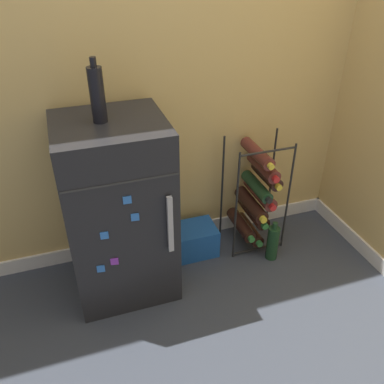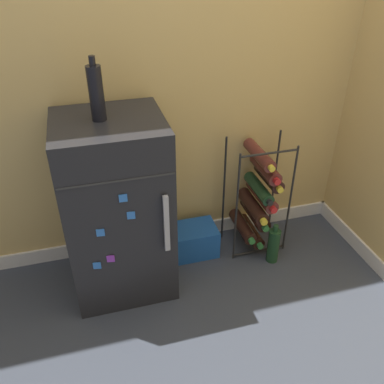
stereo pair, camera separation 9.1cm
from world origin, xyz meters
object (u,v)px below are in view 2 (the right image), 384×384
at_px(mini_fridge, 117,208).
at_px(fridge_top_bottle, 96,93).
at_px(wine_rack, 257,198).
at_px(soda_box, 194,240).
at_px(loose_bottle_floor, 273,245).

distance_m(mini_fridge, fridge_top_bottle, 0.59).
height_order(mini_fridge, fridge_top_bottle, fridge_top_bottle).
relative_size(mini_fridge, wine_rack, 1.36).
distance_m(mini_fridge, wine_rack, 0.82).
relative_size(wine_rack, fridge_top_bottle, 2.53).
height_order(wine_rack, fridge_top_bottle, fridge_top_bottle).
bearing_deg(mini_fridge, soda_box, 14.22).
height_order(wine_rack, loose_bottle_floor, wine_rack).
relative_size(soda_box, fridge_top_bottle, 0.95).
bearing_deg(loose_bottle_floor, wine_rack, 105.01).
height_order(soda_box, loose_bottle_floor, loose_bottle_floor).
bearing_deg(soda_box, loose_bottle_floor, -25.19).
bearing_deg(soda_box, fridge_top_bottle, -167.77).
bearing_deg(fridge_top_bottle, loose_bottle_floor, -6.28).
xyz_separation_m(mini_fridge, wine_rack, (0.80, 0.09, -0.13)).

